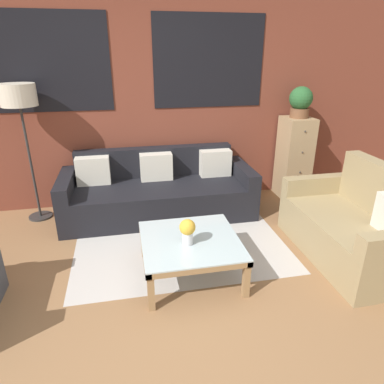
# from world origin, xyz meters

# --- Properties ---
(ground_plane) EXTENTS (16.00, 16.00, 0.00)m
(ground_plane) POSITION_xyz_m (0.00, 0.00, 0.00)
(ground_plane) COLOR #8E6642
(wall_back_brick) EXTENTS (8.40, 0.09, 2.80)m
(wall_back_brick) POSITION_xyz_m (0.00, 2.44, 1.41)
(wall_back_brick) COLOR brown
(wall_back_brick) RESTS_ON ground_plane
(rug) EXTENTS (2.21, 1.67, 0.00)m
(rug) POSITION_xyz_m (0.35, 1.19, 0.00)
(rug) COLOR #BCB7B2
(rug) RESTS_ON ground_plane
(couch_dark) EXTENTS (2.33, 0.88, 0.78)m
(couch_dark) POSITION_xyz_m (0.21, 1.95, 0.28)
(couch_dark) COLOR black
(couch_dark) RESTS_ON ground_plane
(settee_vintage) EXTENTS (0.80, 1.44, 0.92)m
(settee_vintage) POSITION_xyz_m (2.00, 0.58, 0.31)
(settee_vintage) COLOR #99845B
(settee_vintage) RESTS_ON ground_plane
(coffee_table) EXTENTS (0.87, 0.87, 0.37)m
(coffee_table) POSITION_xyz_m (0.35, 0.58, 0.32)
(coffee_table) COLOR silver
(coffee_table) RESTS_ON ground_plane
(floor_lamp) EXTENTS (0.39, 0.39, 1.60)m
(floor_lamp) POSITION_xyz_m (-1.26, 2.12, 1.40)
(floor_lamp) COLOR #2D2D2D
(floor_lamp) RESTS_ON ground_plane
(drawer_cabinet) EXTENTS (0.38, 0.43, 1.11)m
(drawer_cabinet) POSITION_xyz_m (2.12, 2.16, 0.55)
(drawer_cabinet) COLOR tan
(drawer_cabinet) RESTS_ON ground_plane
(potted_plant) EXTENTS (0.30, 0.30, 0.40)m
(potted_plant) POSITION_xyz_m (2.12, 2.16, 1.32)
(potted_plant) COLOR brown
(potted_plant) RESTS_ON drawer_cabinet
(flower_vase) EXTENTS (0.14, 0.14, 0.24)m
(flower_vase) POSITION_xyz_m (0.31, 0.51, 0.51)
(flower_vase) COLOR silver
(flower_vase) RESTS_ON coffee_table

